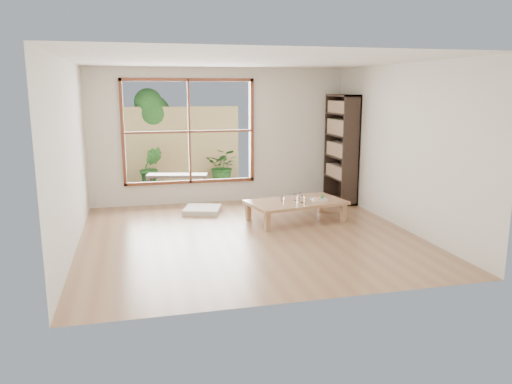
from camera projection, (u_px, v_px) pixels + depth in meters
ground at (249, 235)px, 7.64m from camera, size 5.00×5.00×0.00m
low_table at (296, 203)px, 8.42m from camera, size 1.73×1.18×0.35m
floor_cushion at (202, 210)px, 9.07m from camera, size 0.78×0.78×0.09m
bookshelf at (341, 149)px, 9.78m from camera, size 0.34×0.94×2.10m
glass_tall at (303, 199)px, 8.28m from camera, size 0.07×0.07×0.12m
glass_mid at (300, 196)px, 8.58m from camera, size 0.07×0.07×0.10m
glass_short at (295, 197)px, 8.47m from camera, size 0.08×0.08×0.10m
glass_small at (282, 199)px, 8.40m from camera, size 0.06×0.06×0.08m
food_tray at (320, 199)px, 8.49m from camera, size 0.27×0.19×0.08m
deck at (185, 192)px, 10.88m from camera, size 2.80×2.00×0.05m
garden_bench at (177, 177)px, 10.59m from camera, size 1.32×0.64×0.40m
bamboo_fence at (179, 146)px, 11.65m from camera, size 2.80×0.06×1.80m
shrub_right at (223, 166)px, 11.62m from camera, size 0.94×0.89×0.83m
shrub_left at (151, 167)px, 11.14m from camera, size 0.52×0.43×0.92m
garden_tree at (148, 114)px, 11.63m from camera, size 1.04×0.85×2.22m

